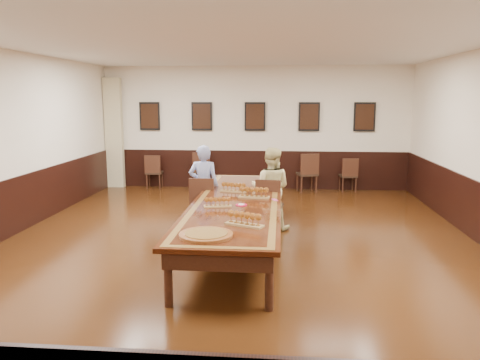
# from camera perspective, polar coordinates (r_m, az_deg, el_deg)

# --- Properties ---
(floor) EXTENTS (8.00, 10.00, 0.02)m
(floor) POSITION_cam_1_polar(r_m,az_deg,el_deg) (7.72, -0.33, -8.05)
(floor) COLOR black
(floor) RESTS_ON ground
(ceiling) EXTENTS (8.00, 10.00, 0.02)m
(ceiling) POSITION_cam_1_polar(r_m,az_deg,el_deg) (7.39, -0.35, 16.44)
(ceiling) COLOR white
(ceiling) RESTS_ON floor
(wall_back) EXTENTS (8.00, 0.02, 3.20)m
(wall_back) POSITION_cam_1_polar(r_m,az_deg,el_deg) (12.36, 1.85, 6.37)
(wall_back) COLOR #F1E3CA
(wall_back) RESTS_ON floor
(wall_front) EXTENTS (8.00, 0.02, 3.20)m
(wall_front) POSITION_cam_1_polar(r_m,az_deg,el_deg) (2.52, -11.16, -8.26)
(wall_front) COLOR #F1E3CA
(wall_front) RESTS_ON floor
(chair_man) EXTENTS (0.46, 0.50, 0.96)m
(chair_man) POSITION_cam_1_polar(r_m,az_deg,el_deg) (8.68, -4.51, -2.70)
(chair_man) COLOR black
(chair_man) RESTS_ON floor
(chair_woman) EXTENTS (0.52, 0.55, 0.96)m
(chair_woman) POSITION_cam_1_polar(r_m,az_deg,el_deg) (8.50, 3.63, -2.95)
(chair_woman) COLOR black
(chair_woman) RESTS_ON floor
(spare_chair_a) EXTENTS (0.45, 0.48, 0.89)m
(spare_chair_a) POSITION_cam_1_polar(r_m,az_deg,el_deg) (12.67, -10.41, 1.05)
(spare_chair_a) COLOR black
(spare_chair_a) RESTS_ON floor
(spare_chair_b) EXTENTS (0.48, 0.52, 0.98)m
(spare_chair_b) POSITION_cam_1_polar(r_m,az_deg,el_deg) (12.46, -4.54, 1.23)
(spare_chair_b) COLOR black
(spare_chair_b) RESTS_ON floor
(spare_chair_c) EXTENTS (0.58, 0.61, 1.01)m
(spare_chair_c) POSITION_cam_1_polar(r_m,az_deg,el_deg) (12.01, 8.17, 0.90)
(spare_chair_c) COLOR black
(spare_chair_c) RESTS_ON floor
(spare_chair_d) EXTENTS (0.46, 0.49, 0.88)m
(spare_chair_d) POSITION_cam_1_polar(r_m,az_deg,el_deg) (12.30, 13.03, 0.65)
(spare_chair_d) COLOR black
(spare_chair_d) RESTS_ON floor
(person_man) EXTENTS (0.57, 0.38, 1.53)m
(person_man) POSITION_cam_1_polar(r_m,az_deg,el_deg) (8.72, -4.44, -0.72)
(person_man) COLOR #4558AC
(person_man) RESTS_ON floor
(person_woman) EXTENTS (0.82, 0.68, 1.50)m
(person_woman) POSITION_cam_1_polar(r_m,az_deg,el_deg) (8.54, 3.77, -1.03)
(person_woman) COLOR beige
(person_woman) RESTS_ON floor
(pink_phone) EXTENTS (0.11, 0.15, 0.01)m
(pink_phone) POSITION_cam_1_polar(r_m,az_deg,el_deg) (7.57, 4.26, -2.43)
(pink_phone) COLOR #DD499E
(pink_phone) RESTS_ON conference_table
(curtain) EXTENTS (0.45, 0.18, 2.90)m
(curtain) POSITION_cam_1_polar(r_m,az_deg,el_deg) (12.95, -15.10, 5.53)
(curtain) COLOR #C4B687
(curtain) RESTS_ON floor
(wainscoting) EXTENTS (8.00, 10.00, 1.00)m
(wainscoting) POSITION_cam_1_polar(r_m,az_deg,el_deg) (7.58, -0.33, -4.38)
(wainscoting) COLOR black
(wainscoting) RESTS_ON floor
(conference_table) EXTENTS (1.40, 5.00, 0.76)m
(conference_table) POSITION_cam_1_polar(r_m,az_deg,el_deg) (7.55, -0.33, -3.56)
(conference_table) COLOR black
(conference_table) RESTS_ON floor
(posters) EXTENTS (6.14, 0.04, 0.74)m
(posters) POSITION_cam_1_polar(r_m,az_deg,el_deg) (12.27, 1.83, 7.75)
(posters) COLOR black
(posters) RESTS_ON wall_back
(flight_a) EXTENTS (0.49, 0.25, 0.17)m
(flight_a) POSITION_cam_1_polar(r_m,az_deg,el_deg) (8.17, -0.79, -0.94)
(flight_a) COLOR olive
(flight_a) RESTS_ON conference_table
(flight_b) EXTENTS (0.52, 0.22, 0.19)m
(flight_b) POSITION_cam_1_polar(r_m,az_deg,el_deg) (7.70, 1.74, -1.57)
(flight_b) COLOR olive
(flight_b) RESTS_ON conference_table
(flight_c) EXTENTS (0.43, 0.20, 0.16)m
(flight_c) POSITION_cam_1_polar(r_m,az_deg,el_deg) (7.08, -2.75, -2.74)
(flight_c) COLOR olive
(flight_c) RESTS_ON conference_table
(flight_d) EXTENTS (0.53, 0.35, 0.19)m
(flight_d) POSITION_cam_1_polar(r_m,az_deg,el_deg) (6.03, 0.54, -4.83)
(flight_d) COLOR olive
(flight_d) RESTS_ON conference_table
(red_plate_grp) EXTENTS (0.18, 0.18, 0.02)m
(red_plate_grp) POSITION_cam_1_polar(r_m,az_deg,el_deg) (7.18, 0.17, -3.06)
(red_plate_grp) COLOR red
(red_plate_grp) RESTS_ON conference_table
(carved_platter) EXTENTS (0.65, 0.65, 0.05)m
(carved_platter) POSITION_cam_1_polar(r_m,az_deg,el_deg) (5.61, -4.16, -6.68)
(carved_platter) COLOR #622F13
(carved_platter) RESTS_ON conference_table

